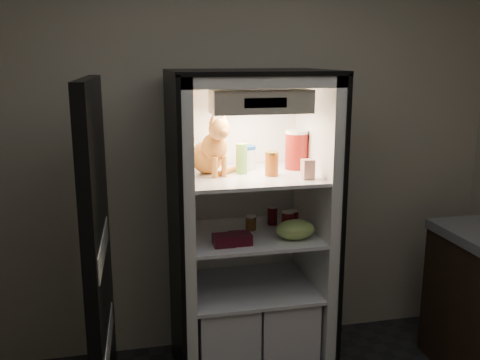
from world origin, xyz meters
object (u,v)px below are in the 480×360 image
at_px(condiment_jar, 251,223).
at_px(mayo_tub, 247,158).
at_px(cream_carton, 308,169).
at_px(salsa_jar, 272,164).
at_px(berry_box_left, 224,240).
at_px(soda_can_a, 272,216).
at_px(tabby_cat, 211,151).
at_px(soda_can_c, 288,223).
at_px(grape_bag, 295,230).
at_px(parmesan_shaker, 242,159).
at_px(refrigerator, 248,253).
at_px(pepper_jar, 296,150).
at_px(berry_box_right, 240,238).
at_px(soda_can_b, 293,220).

bearing_deg(condiment_jar, mayo_tub, 91.83).
bearing_deg(cream_carton, salsa_jar, 144.42).
bearing_deg(mayo_tub, berry_box_left, -123.21).
bearing_deg(berry_box_left, soda_can_a, 39.43).
distance_m(tabby_cat, soda_can_a, 0.58).
bearing_deg(salsa_jar, soda_can_c, -3.21).
xyz_separation_m(mayo_tub, soda_can_a, (0.16, -0.02, -0.37)).
height_order(cream_carton, soda_can_a, cream_carton).
distance_m(tabby_cat, grape_bag, 0.65).
bearing_deg(salsa_jar, soda_can_a, 71.20).
relative_size(parmesan_shaker, berry_box_left, 1.52).
height_order(tabby_cat, condiment_jar, tabby_cat).
xyz_separation_m(refrigerator, pepper_jar, (0.30, 0.03, 0.61)).
height_order(condiment_jar, berry_box_right, condiment_jar).
bearing_deg(soda_can_b, refrigerator, 170.07).
height_order(parmesan_shaker, pepper_jar, pepper_jar).
relative_size(refrigerator, pepper_jar, 8.18).
distance_m(soda_can_b, berry_box_right, 0.41).
distance_m(tabby_cat, soda_can_b, 0.65).
xyz_separation_m(soda_can_b, soda_can_c, (-0.06, -0.08, 0.01)).
distance_m(soda_can_b, berry_box_left, 0.50).
bearing_deg(condiment_jar, refrigerator, 147.53).
height_order(pepper_jar, soda_can_c, pepper_jar).
xyz_separation_m(salsa_jar, condiment_jar, (-0.09, 0.11, -0.37)).
bearing_deg(berry_box_right, pepper_jar, 32.87).
bearing_deg(pepper_jar, grape_bag, -107.73).
height_order(pepper_jar, condiment_jar, pepper_jar).
xyz_separation_m(salsa_jar, berry_box_left, (-0.30, -0.11, -0.39)).
xyz_separation_m(parmesan_shaker, soda_can_b, (0.31, -0.02, -0.38)).
bearing_deg(mayo_tub, soda_can_b, -26.54).
relative_size(tabby_cat, soda_can_b, 3.17).
distance_m(cream_carton, soda_can_b, 0.40).
bearing_deg(soda_can_c, berry_box_right, -161.56).
distance_m(salsa_jar, soda_can_a, 0.41).
xyz_separation_m(tabby_cat, cream_carton, (0.50, -0.24, -0.08)).
height_order(condiment_jar, berry_box_left, condiment_jar).
distance_m(parmesan_shaker, cream_carton, 0.39).
height_order(grape_bag, berry_box_right, grape_bag).
distance_m(refrigerator, soda_can_b, 0.34).
bearing_deg(cream_carton, parmesan_shaker, 146.54).
xyz_separation_m(soda_can_a, berry_box_right, (-0.27, -0.29, -0.03)).
relative_size(mayo_tub, grape_bag, 0.64).
bearing_deg(refrigerator, berry_box_right, -113.70).
xyz_separation_m(refrigerator, parmesan_shaker, (-0.05, -0.03, 0.59)).
relative_size(mayo_tub, salsa_jar, 1.05).
distance_m(cream_carton, grape_bag, 0.35).
height_order(tabby_cat, grape_bag, tabby_cat).
bearing_deg(mayo_tub, tabby_cat, -160.22).
bearing_deg(soda_can_b, cream_carton, -86.61).
bearing_deg(salsa_jar, grape_bag, -41.76).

